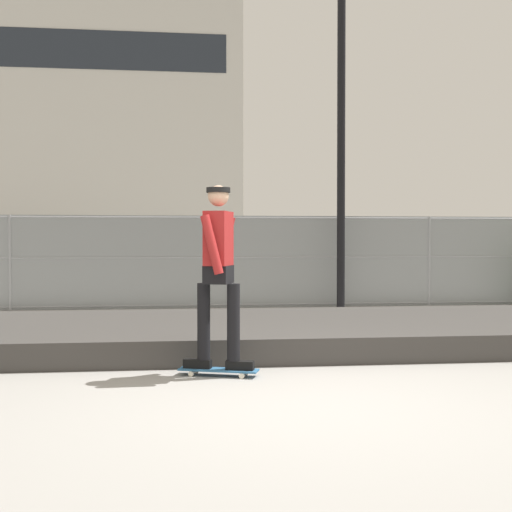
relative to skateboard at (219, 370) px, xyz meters
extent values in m
plane|color=gray|center=(0.62, -1.31, -0.06)|extent=(120.00, 120.00, 0.00)
cube|color=#3D3A38|center=(0.62, 2.08, 0.09)|extent=(14.78, 3.36, 0.30)
cube|color=#2D608C|center=(0.00, 0.00, 0.00)|extent=(0.82, 0.45, 0.02)
cylinder|color=silver|center=(0.28, 0.00, -0.03)|extent=(0.06, 0.05, 0.05)
cylinder|color=silver|center=(0.22, -0.17, -0.03)|extent=(0.06, 0.05, 0.05)
cylinder|color=silver|center=(-0.22, 0.17, -0.03)|extent=(0.06, 0.05, 0.05)
cylinder|color=silver|center=(-0.28, 0.00, -0.03)|extent=(0.06, 0.05, 0.05)
cube|color=#99999E|center=(0.25, -0.08, -0.01)|extent=(0.09, 0.15, 0.01)
cube|color=#99999E|center=(-0.25, 0.08, -0.01)|extent=(0.09, 0.15, 0.01)
cube|color=black|center=(0.21, -0.07, 0.06)|extent=(0.30, 0.18, 0.09)
cube|color=black|center=(-0.21, 0.07, 0.06)|extent=(0.30, 0.18, 0.09)
cylinder|color=black|center=(0.15, -0.05, 0.49)|extent=(0.13, 0.13, 0.77)
cylinder|color=black|center=(-0.15, 0.05, 0.49)|extent=(0.13, 0.13, 0.77)
cube|color=black|center=(0.00, 0.00, 0.96)|extent=(0.34, 0.40, 0.18)
cube|color=maroon|center=(0.00, 0.00, 1.32)|extent=(0.33, 0.43, 0.54)
cylinder|color=maroon|center=(0.08, 0.23, 1.26)|extent=(0.25, 0.16, 0.58)
cylinder|color=maroon|center=(-0.08, -0.23, 1.26)|extent=(0.25, 0.16, 0.58)
sphere|color=tan|center=(0.00, 0.00, 1.75)|extent=(0.21, 0.21, 0.21)
cylinder|color=black|center=(0.00, 0.00, 1.80)|extent=(0.24, 0.24, 0.05)
cylinder|color=gray|center=(-3.59, 6.85, 0.87)|extent=(0.06, 0.06, 1.85)
cylinder|color=gray|center=(0.62, 6.85, 0.87)|extent=(0.06, 0.06, 1.85)
cylinder|color=gray|center=(4.84, 6.85, 0.87)|extent=(0.06, 0.06, 1.85)
cylinder|color=gray|center=(0.62, 6.85, 1.75)|extent=(25.27, 0.04, 0.04)
cylinder|color=gray|center=(0.62, 6.85, 0.96)|extent=(25.27, 0.04, 0.04)
cylinder|color=gray|center=(0.62, 6.85, 0.00)|extent=(25.27, 0.04, 0.04)
cube|color=gray|center=(0.62, 6.85, 0.87)|extent=(25.27, 0.01, 1.85)
cylinder|color=black|center=(2.84, 6.38, 3.11)|extent=(0.16, 0.16, 6.34)
cube|color=navy|center=(-2.88, 9.51, 0.61)|extent=(4.51, 2.10, 0.70)
cube|color=#23282D|center=(-3.08, 9.52, 1.28)|extent=(2.31, 1.75, 0.64)
cylinder|color=black|center=(-1.46, 10.27, 0.26)|extent=(0.66, 0.28, 0.64)
cylinder|color=black|center=(-1.58, 8.56, 0.26)|extent=(0.66, 0.28, 0.64)
cylinder|color=black|center=(-4.18, 10.46, 0.26)|extent=(0.66, 0.28, 0.64)
cube|color=#B2AFA8|center=(-9.91, 43.26, 10.88)|extent=(28.08, 10.03, 21.87)
cube|color=#1E232B|center=(-9.91, 38.22, 13.50)|extent=(25.83, 0.04, 2.50)
camera|label=1|loc=(-0.44, -6.83, 1.31)|focal=48.05mm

